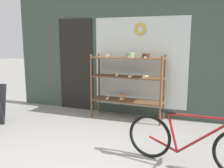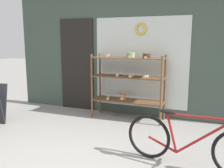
# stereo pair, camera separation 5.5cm
# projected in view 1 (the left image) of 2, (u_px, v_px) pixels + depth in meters

# --- Properties ---
(storefront_facade) EXTENTS (5.68, 0.13, 3.30)m
(storefront_facade) POSITION_uv_depth(u_px,v_px,m) (130.00, 41.00, 5.33)
(storefront_facade) COLOR #3D4C42
(storefront_facade) RESTS_ON ground_plane
(display_case) EXTENTS (1.49, 0.46, 1.37)m
(display_case) POSITION_uv_depth(u_px,v_px,m) (128.00, 79.00, 5.11)
(display_case) COLOR brown
(display_case) RESTS_ON ground_plane
(bicycle) EXTENTS (1.73, 0.46, 0.75)m
(bicycle) POSITION_uv_depth(u_px,v_px,m) (190.00, 142.00, 3.19)
(bicycle) COLOR black
(bicycle) RESTS_ON ground_plane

